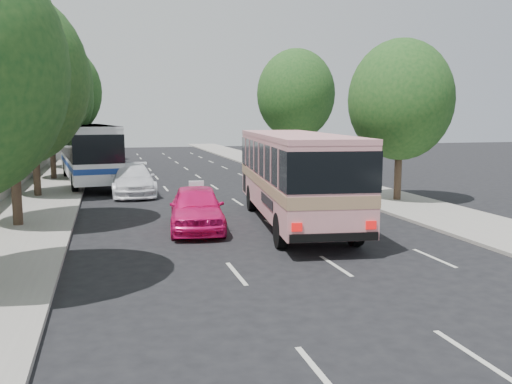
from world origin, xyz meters
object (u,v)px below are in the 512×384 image
object	(u,v)px
pink_bus	(294,168)
tour_coach_front	(88,149)
tour_coach_rear	(96,143)
pink_taxi	(197,208)
white_pickup	(133,180)

from	to	relation	value
pink_bus	tour_coach_front	world-z (taller)	tour_coach_front
tour_coach_rear	pink_bus	bearing A→B (deg)	-74.57
pink_taxi	tour_coach_front	world-z (taller)	tour_coach_front
pink_bus	pink_taxi	distance (m)	4.10
white_pickup	tour_coach_rear	xyz separation A→B (m)	(-2.11, 17.16, 1.20)
pink_taxi	tour_coach_rear	world-z (taller)	tour_coach_rear
tour_coach_front	tour_coach_rear	bearing A→B (deg)	81.47
white_pickup	tour_coach_front	bearing A→B (deg)	112.99
pink_bus	white_pickup	bearing A→B (deg)	127.20
white_pickup	tour_coach_rear	world-z (taller)	tour_coach_rear
pink_bus	tour_coach_front	xyz separation A→B (m)	(-8.16, 15.67, 0.00)
pink_bus	tour_coach_rear	xyz separation A→B (m)	(-7.84, 27.16, -0.20)
pink_taxi	tour_coach_front	size ratio (longest dim) A/B	0.39
pink_bus	pink_taxi	bearing A→B (deg)	-172.44
pink_bus	tour_coach_rear	bearing A→B (deg)	113.48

